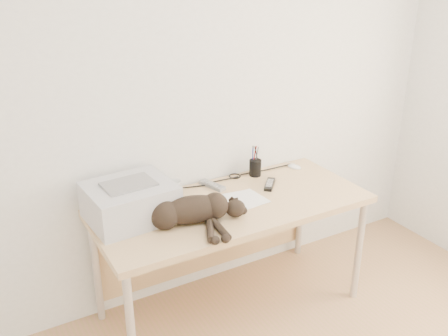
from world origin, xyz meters
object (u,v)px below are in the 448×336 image
mug (174,187)px  printer (130,201)px  desk (225,217)px  mouse (295,165)px  cat (188,212)px  pen_cup (255,167)px

mug → printer: bearing=-153.3°
desk → mug: 0.35m
printer → mouse: bearing=6.2°
cat → mouse: size_ratio=6.97×
pen_cup → mouse: 0.30m
desk → printer: bearing=177.3°
mug → mouse: (0.87, -0.04, -0.02)m
mug → mouse: mug is taller
desk → mug: (-0.24, 0.19, 0.17)m
desk → cat: bearing=-151.0°
desk → mouse: 0.67m
desk → mouse: mouse is taller
printer → pen_cup: size_ratio=2.36×
pen_cup → mug: bearing=178.6°
pen_cup → desk: bearing=-151.2°
desk → printer: 0.62m
cat → mouse: (0.95, 0.34, -0.05)m
cat → pen_cup: pen_cup is taller
desk → pen_cup: pen_cup is taller
mug → cat: bearing=-102.6°
cat → pen_cup: size_ratio=3.46×
pen_cup → cat: bearing=-151.1°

